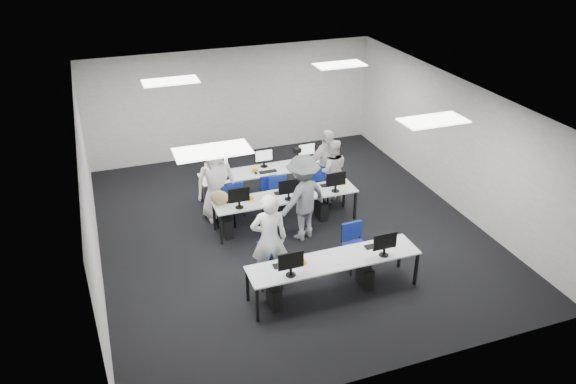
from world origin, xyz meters
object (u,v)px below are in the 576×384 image
object	(u,v)px
chair_5	(234,203)
student_3	(326,166)
photographer	(303,198)
chair_1	(355,254)
chair_6	(276,196)
chair_7	(315,187)
student_1	(332,170)
desk_mid	(286,197)
desk_front	(334,262)
chair_4	(317,194)
student_0	(269,239)
chair_3	(271,201)
chair_0	(270,271)
student_2	(216,181)
chair_2	(226,213)

from	to	relation	value
chair_5	student_3	world-z (taller)	student_3
chair_5	photographer	size ratio (longest dim) A/B	0.46
chair_5	chair_1	bearing A→B (deg)	-62.24
chair_1	chair_6	size ratio (longest dim) A/B	1.00
chair_7	student_1	bearing A→B (deg)	-12.65
desk_mid	photographer	size ratio (longest dim) A/B	1.69
chair_5	desk_mid	bearing A→B (deg)	-44.38
desk_mid	student_3	world-z (taller)	student_3
desk_front	chair_4	xyz separation A→B (m)	(0.99, 3.21, -0.38)
chair_1	student_0	world-z (taller)	student_0
chair_1	chair_3	world-z (taller)	chair_1
chair_6	chair_0	bearing A→B (deg)	-105.11
chair_1	chair_4	size ratio (longest dim) A/B	0.96
student_0	student_2	distance (m)	2.72
chair_3	chair_4	xyz separation A→B (m)	(1.11, -0.05, 0.03)
desk_front	chair_0	world-z (taller)	chair_0
chair_3	student_2	xyz separation A→B (m)	(-1.23, 0.15, 0.65)
chair_3	student_0	world-z (taller)	student_0
student_0	chair_5	bearing A→B (deg)	-82.60
chair_5	chair_6	xyz separation A→B (m)	(1.01, -0.02, 0.01)
chair_0	chair_6	bearing A→B (deg)	75.76
chair_3	student_2	bearing A→B (deg)	172.02
desk_mid	chair_7	distance (m)	1.47
chair_1	student_0	bearing A→B (deg)	173.34
chair_3	student_1	distance (m)	1.62
chair_6	student_1	world-z (taller)	student_1
chair_1	chair_2	distance (m)	3.16
chair_2	student_1	bearing A→B (deg)	20.64
chair_4	student_3	bearing A→B (deg)	45.66
chair_1	chair_4	xyz separation A→B (m)	(0.26, 2.60, 0.01)
chair_2	chair_3	world-z (taller)	chair_3
photographer	student_1	bearing A→B (deg)	-154.85
chair_1	student_3	bearing A→B (deg)	75.53
chair_4	student_3	xyz separation A→B (m)	(0.31, 0.21, 0.59)
desk_front	chair_5	xyz separation A→B (m)	(-0.97, 3.45, -0.41)
chair_1	photographer	distance (m)	1.64
chair_2	student_1	size ratio (longest dim) A/B	0.54
chair_3	chair_5	xyz separation A→B (m)	(-0.85, 0.19, 0.01)
student_1	student_2	world-z (taller)	student_2
student_3	student_1	bearing A→B (deg)	-53.22
chair_7	student_0	bearing A→B (deg)	-108.86
chair_2	chair_6	world-z (taller)	chair_6
chair_4	chair_5	distance (m)	1.98
chair_0	photographer	world-z (taller)	photographer
desk_mid	chair_1	size ratio (longest dim) A/B	3.50
student_2	chair_7	bearing A→B (deg)	0.95
student_0	desk_front	bearing A→B (deg)	152.07
student_2	photographer	size ratio (longest dim) A/B	0.97
student_1	photographer	xyz separation A→B (m)	(-1.25, -1.33, 0.17)
chair_7	chair_5	bearing A→B (deg)	-160.26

